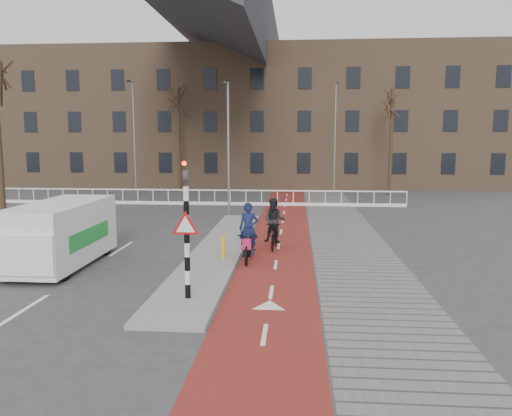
{
  "coord_description": "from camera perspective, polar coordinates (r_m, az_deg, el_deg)",
  "views": [
    {
      "loc": [
        2.13,
        -14.21,
        4.18
      ],
      "look_at": [
        0.6,
        5.0,
        1.5
      ],
      "focal_mm": 35.0,
      "sensor_mm": 36.0,
      "label": 1
    }
  ],
  "objects": [
    {
      "name": "cyclist_near",
      "position": [
        17.06,
        -0.86,
        -3.89
      ],
      "size": [
        0.71,
        1.97,
        2.03
      ],
      "rotation": [
        0.0,
        0.0,
        0.01
      ],
      "color": "black",
      "rests_on": "bike_lane"
    },
    {
      "name": "streetlight_right",
      "position": [
        36.72,
        9.01,
        7.7
      ],
      "size": [
        0.12,
        0.12,
        8.21
      ],
      "primitive_type": "cylinder",
      "color": "slate",
      "rests_on": "ground"
    },
    {
      "name": "townhouse_row",
      "position": [
        46.64,
        -1.82,
        12.37
      ],
      "size": [
        46.0,
        10.0,
        15.9
      ],
      "color": "#7F6047",
      "rests_on": "ground"
    },
    {
      "name": "bike_lane",
      "position": [
        24.58,
        3.02,
        -1.88
      ],
      "size": [
        2.5,
        60.0,
        0.01
      ],
      "primitive_type": "cube",
      "color": "maroon",
      "rests_on": "ground"
    },
    {
      "name": "streetlight_left",
      "position": [
        38.56,
        -13.73,
        7.74
      ],
      "size": [
        0.12,
        0.12,
        8.43
      ],
      "primitive_type": "cylinder",
      "color": "slate",
      "rests_on": "ground"
    },
    {
      "name": "cyclist_far",
      "position": [
        18.98,
        2.12,
        -2.3
      ],
      "size": [
        0.87,
        1.84,
        1.94
      ],
      "rotation": [
        0.0,
        0.0,
        -0.07
      ],
      "color": "black",
      "rests_on": "bike_lane"
    },
    {
      "name": "streetlight_near",
      "position": [
        27.74,
        -3.17,
        6.73
      ],
      "size": [
        0.12,
        0.12,
        7.23
      ],
      "primitive_type": "cylinder",
      "color": "slate",
      "rests_on": "ground"
    },
    {
      "name": "ground",
      "position": [
        14.97,
        -3.86,
        -8.31
      ],
      "size": [
        120.0,
        120.0,
        0.0
      ],
      "primitive_type": "plane",
      "color": "#38383A",
      "rests_on": "ground"
    },
    {
      "name": "van",
      "position": [
        17.66,
        -21.39,
        -2.65
      ],
      "size": [
        2.01,
        4.9,
        2.1
      ],
      "rotation": [
        0.0,
        0.0,
        0.0
      ],
      "color": "white",
      "rests_on": "ground"
    },
    {
      "name": "curb_island",
      "position": [
        18.89,
        -4.19,
        -4.7
      ],
      "size": [
        1.8,
        16.0,
        0.12
      ],
      "primitive_type": "cube",
      "color": "gray",
      "rests_on": "ground"
    },
    {
      "name": "bollard",
      "position": [
        17.21,
        -3.78,
        -4.38
      ],
      "size": [
        0.12,
        0.12,
        0.8
      ],
      "primitive_type": "cylinder",
      "color": "#F3B60D",
      "rests_on": "curb_island"
    },
    {
      "name": "tree_right",
      "position": [
        38.45,
        15.17,
        7.23
      ],
      "size": [
        0.26,
        0.26,
        7.81
      ],
      "primitive_type": "cylinder",
      "color": "black",
      "rests_on": "ground"
    },
    {
      "name": "railing",
      "position": [
        32.25,
        -8.26,
        0.93
      ],
      "size": [
        28.0,
        0.1,
        0.99
      ],
      "color": "silver",
      "rests_on": "ground"
    },
    {
      "name": "sidewalk",
      "position": [
        24.67,
        9.54,
        -1.94
      ],
      "size": [
        3.0,
        60.0,
        0.01
      ],
      "primitive_type": "cube",
      "color": "slate",
      "rests_on": "ground"
    },
    {
      "name": "tree_mid",
      "position": [
        41.0,
        -8.81,
        7.73
      ],
      "size": [
        0.28,
        0.28,
        8.24
      ],
      "primitive_type": "cylinder",
      "color": "black",
      "rests_on": "ground"
    },
    {
      "name": "traffic_signal",
      "position": [
        12.69,
        -7.96,
        -2.1
      ],
      "size": [
        0.8,
        0.8,
        3.68
      ],
      "color": "black",
      "rests_on": "curb_island"
    }
  ]
}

